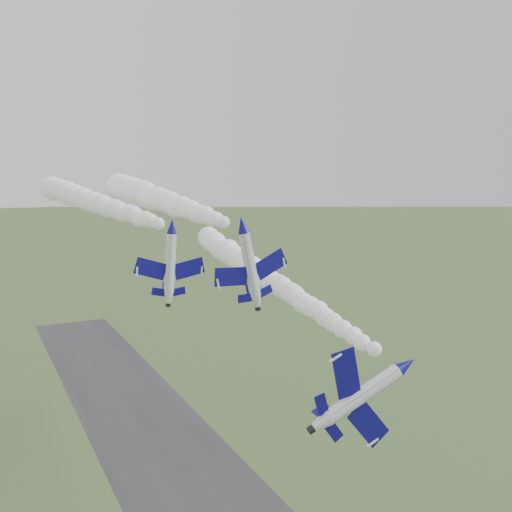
# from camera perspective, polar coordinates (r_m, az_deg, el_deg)

# --- Properties ---
(runway) EXTENTS (24.00, 260.00, 0.04)m
(runway) POSITION_cam_1_polar(r_m,az_deg,el_deg) (100.27, -5.20, -23.59)
(runway) COLOR #2A2A2D
(runway) RESTS_ON ground
(jet_lead) EXTENTS (5.65, 14.22, 10.63)m
(jet_lead) POSITION_cam_1_polar(r_m,az_deg,el_deg) (64.61, 14.86, -10.49)
(jet_lead) COLOR silver
(smoke_trail_jet_lead) EXTENTS (12.25, 79.27, 5.09)m
(smoke_trail_jet_lead) POSITION_cam_1_polar(r_m,az_deg,el_deg) (101.40, 0.79, -1.92)
(smoke_trail_jet_lead) COLOR white
(jet_pair_left) EXTENTS (9.74, 11.68, 2.91)m
(jet_pair_left) POSITION_cam_1_polar(r_m,az_deg,el_deg) (75.08, -8.37, 2.98)
(jet_pair_left) COLOR silver
(smoke_trail_jet_pair_left) EXTENTS (9.49, 67.97, 4.98)m
(smoke_trail_jet_pair_left) POSITION_cam_1_polar(r_m,az_deg,el_deg) (109.35, -16.28, 5.34)
(smoke_trail_jet_pair_left) COLOR white
(jet_pair_right) EXTENTS (11.18, 13.68, 3.88)m
(jet_pair_right) POSITION_cam_1_polar(r_m,az_deg,el_deg) (77.74, -1.35, 3.17)
(jet_pair_right) COLOR silver
(smoke_trail_jet_pair_right) EXTENTS (8.18, 62.62, 5.92)m
(smoke_trail_jet_pair_right) POSITION_cam_1_polar(r_m,az_deg,el_deg) (109.25, -9.63, 5.58)
(smoke_trail_jet_pair_right) COLOR white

